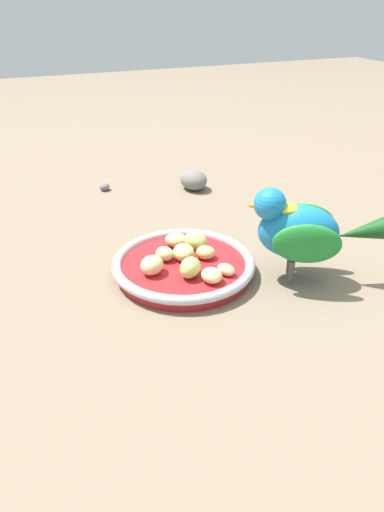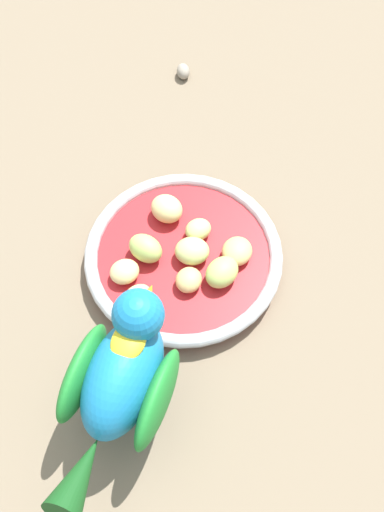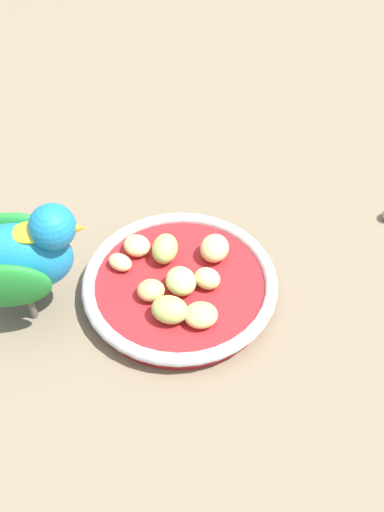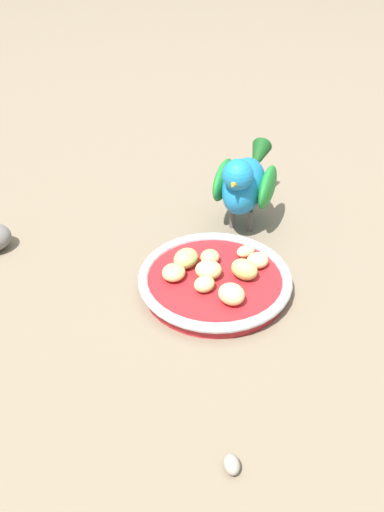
# 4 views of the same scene
# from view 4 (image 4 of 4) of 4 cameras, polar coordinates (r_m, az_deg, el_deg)

# --- Properties ---
(ground_plane) EXTENTS (4.00, 4.00, 0.00)m
(ground_plane) POSITION_cam_4_polar(r_m,az_deg,el_deg) (0.82, 2.41, -3.80)
(ground_plane) COLOR #756651
(feeding_bowl) EXTENTS (0.22, 0.22, 0.03)m
(feeding_bowl) POSITION_cam_4_polar(r_m,az_deg,el_deg) (0.82, 2.06, -2.47)
(feeding_bowl) COLOR #AD1E23
(feeding_bowl) RESTS_ON ground_plane
(apple_piece_0) EXTENTS (0.04, 0.04, 0.03)m
(apple_piece_0) POSITION_cam_4_polar(r_m,az_deg,el_deg) (0.82, 1.60, -1.36)
(apple_piece_0) COLOR #C6D17A
(apple_piece_0) RESTS_ON feeding_bowl
(apple_piece_1) EXTENTS (0.04, 0.04, 0.02)m
(apple_piece_1) POSITION_cam_4_polar(r_m,az_deg,el_deg) (0.84, 6.37, -0.43)
(apple_piece_1) COLOR #E5C67F
(apple_piece_1) RESTS_ON feeding_bowl
(apple_piece_2) EXTENTS (0.03, 0.03, 0.02)m
(apple_piece_2) POSITION_cam_4_polar(r_m,az_deg,el_deg) (0.86, 5.23, 0.46)
(apple_piece_2) COLOR #E5C67F
(apple_piece_2) RESTS_ON feeding_bowl
(apple_piece_3) EXTENTS (0.05, 0.05, 0.03)m
(apple_piece_3) POSITION_cam_4_polar(r_m,az_deg,el_deg) (0.78, 3.85, -3.70)
(apple_piece_3) COLOR #E5C67F
(apple_piece_3) RESTS_ON feeding_bowl
(apple_piece_4) EXTENTS (0.05, 0.05, 0.02)m
(apple_piece_4) POSITION_cam_4_polar(r_m,az_deg,el_deg) (0.82, -1.78, -1.60)
(apple_piece_4) COLOR tan
(apple_piece_4) RESTS_ON feeding_bowl
(apple_piece_5) EXTENTS (0.05, 0.05, 0.03)m
(apple_piece_5) POSITION_cam_4_polar(r_m,az_deg,el_deg) (0.84, -0.61, -0.23)
(apple_piece_5) COLOR #B2CC66
(apple_piece_5) RESTS_ON feeding_bowl
(apple_piece_6) EXTENTS (0.03, 0.04, 0.02)m
(apple_piece_6) POSITION_cam_4_polar(r_m,az_deg,el_deg) (0.79, 1.21, -2.74)
(apple_piece_6) COLOR #C6D17A
(apple_piece_6) RESTS_ON feeding_bowl
(apple_piece_7) EXTENTS (0.05, 0.05, 0.03)m
(apple_piece_7) POSITION_cam_4_polar(r_m,az_deg,el_deg) (0.82, 5.09, -1.30)
(apple_piece_7) COLOR #B2CC66
(apple_piece_7) RESTS_ON feeding_bowl
(apple_piece_8) EXTENTS (0.04, 0.04, 0.02)m
(apple_piece_8) POSITION_cam_4_polar(r_m,az_deg,el_deg) (0.84, 1.65, -0.12)
(apple_piece_8) COLOR tan
(apple_piece_8) RESTS_ON feeding_bowl
(parrot) EXTENTS (0.19, 0.13, 0.14)m
(parrot) POSITION_cam_4_polar(r_m,az_deg,el_deg) (0.92, 5.12, 7.16)
(parrot) COLOR #59544C
(parrot) RESTS_ON ground_plane
(pebble_0) EXTENTS (0.02, 0.02, 0.02)m
(pebble_0) POSITION_cam_4_polar(r_m,az_deg,el_deg) (0.63, 3.85, -19.50)
(pebble_0) COLOR gray
(pebble_0) RESTS_ON ground_plane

